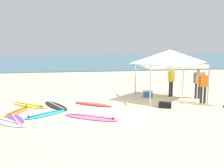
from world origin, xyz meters
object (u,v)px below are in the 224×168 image
at_px(surfboard_white, 7,122).
at_px(cooler_box, 148,94).
at_px(surfboard_orange, 18,111).
at_px(surfboard_red, 93,104).
at_px(surfboard_cyan, 46,114).
at_px(person_orange, 204,85).
at_px(canopy_tent, 170,56).
at_px(person_grey, 198,81).
at_px(surfboard_black, 56,106).
at_px(person_yellow, 171,80).
at_px(gear_bag_near_tent, 165,105).
at_px(surfboard_yellow, 29,105).
at_px(surfboard_purple, 16,120).
at_px(surfboard_pink, 91,117).

height_order(surfboard_white, cooler_box, cooler_box).
xyz_separation_m(surfboard_orange, surfboard_red, (3.52, 0.85, -0.00)).
bearing_deg(cooler_box, surfboard_cyan, -151.55).
height_order(surfboard_red, person_orange, person_orange).
bearing_deg(canopy_tent, person_orange, -34.08).
bearing_deg(surfboard_white, person_grey, 17.64).
relative_size(surfboard_black, cooler_box, 4.77).
height_order(person_yellow, gear_bag_near_tent, person_yellow).
distance_m(surfboard_yellow, person_yellow, 7.96).
relative_size(surfboard_orange, surfboard_white, 0.89).
distance_m(surfboard_white, gear_bag_near_tent, 7.16).
relative_size(surfboard_orange, surfboard_black, 0.78).
relative_size(surfboard_red, cooler_box, 4.18).
bearing_deg(surfboard_purple, gear_bag_near_tent, 8.96).
distance_m(surfboard_purple, cooler_box, 7.59).
distance_m(canopy_tent, gear_bag_near_tent, 2.85).
xyz_separation_m(gear_bag_near_tent, cooler_box, (-0.09, 2.60, 0.06)).
relative_size(surfboard_cyan, gear_bag_near_tent, 3.35).
bearing_deg(surfboard_cyan, surfboard_white, -148.20).
height_order(surfboard_orange, surfboard_black, same).
distance_m(canopy_tent, surfboard_white, 8.64).
xyz_separation_m(canopy_tent, surfboard_red, (-4.14, -0.43, -2.35)).
bearing_deg(surfboard_black, canopy_tent, 4.27).
height_order(surfboard_pink, person_yellow, person_yellow).
xyz_separation_m(surfboard_white, gear_bag_near_tent, (7.05, 1.28, 0.10)).
height_order(surfboard_purple, person_yellow, person_yellow).
xyz_separation_m(canopy_tent, surfboard_white, (-7.81, -2.86, -2.35)).
distance_m(surfboard_white, surfboard_cyan, 1.72).
bearing_deg(person_grey, person_orange, -103.59).
xyz_separation_m(surfboard_yellow, gear_bag_near_tent, (6.55, -1.43, 0.10)).
bearing_deg(surfboard_cyan, surfboard_yellow, 118.03).
xyz_separation_m(surfboard_white, person_grey, (9.58, 3.05, 0.95)).
distance_m(person_orange, cooler_box, 3.20).
relative_size(surfboard_orange, surfboard_red, 0.89).
height_order(surfboard_orange, surfboard_yellow, same).
bearing_deg(surfboard_black, surfboard_red, 0.69).
bearing_deg(surfboard_pink, cooler_box, 46.33).
distance_m(surfboard_pink, surfboard_yellow, 3.86).
xyz_separation_m(canopy_tent, surfboard_purple, (-7.50, -2.64, -2.35)).
distance_m(surfboard_pink, person_orange, 6.25).
bearing_deg(surfboard_white, gear_bag_near_tent, 10.31).
relative_size(surfboard_black, surfboard_red, 1.14).
bearing_deg(surfboard_yellow, surfboard_white, -100.41).
relative_size(person_grey, cooler_box, 3.42).
height_order(surfboard_orange, surfboard_white, same).
distance_m(surfboard_black, surfboard_red, 1.86).
bearing_deg(person_orange, canopy_tent, 145.92).
xyz_separation_m(surfboard_purple, person_yellow, (8.01, 3.60, 0.95)).
relative_size(surfboard_black, surfboard_pink, 0.96).
distance_m(surfboard_cyan, cooler_box, 6.25).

